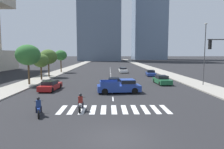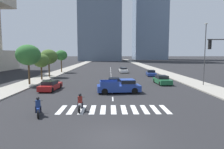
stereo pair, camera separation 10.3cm
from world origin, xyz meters
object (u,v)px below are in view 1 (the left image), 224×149
at_px(street_tree_second, 41,61).
at_px(street_tree_nearest, 28,55).
at_px(street_tree_fourth, 61,55).
at_px(sedan_blue_4, 151,73).
at_px(street_tree_third, 48,57).
at_px(motorcycle_lead, 39,108).
at_px(sedan_white_0, 123,70).
at_px(pickup_truck, 121,86).
at_px(street_lamp_east, 205,50).
at_px(sedan_blue_2, 114,82).
at_px(sedan_red_1, 50,86).
at_px(motorcycle_trailing, 81,104).
at_px(sedan_green_3, 162,80).

bearing_deg(street_tree_second, street_tree_nearest, -90.00).
relative_size(street_tree_nearest, street_tree_fourth, 1.08).
bearing_deg(sedan_blue_4, street_tree_third, -79.31).
relative_size(street_tree_nearest, street_tree_third, 1.09).
distance_m(motorcycle_lead, sedan_white_0, 36.52).
xyz_separation_m(sedan_white_0, street_tree_nearest, (-15.89, -20.26, 4.01)).
bearing_deg(street_tree_second, motorcycle_lead, -71.87).
relative_size(pickup_truck, street_lamp_east, 0.60).
relative_size(pickup_truck, street_tree_fourth, 0.97).
height_order(sedan_blue_4, street_lamp_east, street_lamp_east).
xyz_separation_m(motorcycle_lead, street_lamp_east, (19.70, 14.03, 4.75)).
bearing_deg(street_lamp_east, sedan_blue_4, 110.39).
bearing_deg(pickup_truck, sedan_blue_2, 92.95).
bearing_deg(sedan_blue_4, street_tree_fourth, -106.10).
bearing_deg(sedan_white_0, street_tree_second, -49.85).
relative_size(pickup_truck, street_tree_second, 1.17).
xyz_separation_m(sedan_blue_2, street_tree_nearest, (-13.01, 1.20, 4.05)).
xyz_separation_m(motorcycle_lead, pickup_truck, (6.97, 8.88, 0.23)).
relative_size(sedan_white_0, sedan_red_1, 1.00).
xyz_separation_m(street_tree_third, street_tree_fourth, (-0.00, 10.37, 0.22)).
relative_size(motorcycle_trailing, street_lamp_east, 0.24).
distance_m(sedan_red_1, sedan_blue_2, 9.05).
bearing_deg(street_lamp_east, sedan_green_3, 161.53).
distance_m(street_tree_second, street_tree_fourth, 14.93).
xyz_separation_m(sedan_blue_4, street_tree_third, (-21.42, -2.40, 3.62)).
relative_size(sedan_blue_2, street_tree_third, 0.84).
bearing_deg(sedan_white_0, street_tree_third, -60.03).
bearing_deg(street_tree_fourth, motorcycle_trailing, -73.96).
height_order(sedan_blue_2, street_lamp_east, street_lamp_east).
relative_size(street_lamp_east, street_tree_fourth, 1.63).
bearing_deg(sedan_green_3, street_tree_fourth, -136.45).
relative_size(sedan_green_3, sedan_blue_4, 1.04).
height_order(sedan_red_1, street_lamp_east, street_lamp_east).
distance_m(sedan_white_0, street_tree_second, 21.85).
relative_size(sedan_green_3, street_tree_fourth, 0.82).
xyz_separation_m(sedan_blue_2, street_tree_second, (-13.01, 6.75, 3.00)).
relative_size(sedan_red_1, sedan_green_3, 1.02).
bearing_deg(street_tree_fourth, sedan_blue_4, -20.40).
bearing_deg(street_tree_second, sedan_red_1, -65.46).
height_order(sedan_blue_2, street_tree_fourth, street_tree_fourth).
distance_m(pickup_truck, street_tree_third, 21.60).
height_order(motorcycle_lead, street_tree_fourth, street_tree_fourth).
distance_m(sedan_blue_4, street_lamp_east, 15.24).
relative_size(motorcycle_trailing, street_tree_third, 0.39).
bearing_deg(sedan_white_0, motorcycle_trailing, -12.68).
height_order(street_tree_second, street_tree_fourth, street_tree_fourth).
relative_size(sedan_red_1, street_tree_fourth, 0.83).
distance_m(sedan_white_0, sedan_green_3, 20.02).
xyz_separation_m(sedan_blue_4, street_tree_nearest, (-21.42, -12.50, 4.04)).
bearing_deg(sedan_red_1, motorcycle_lead, -162.94).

